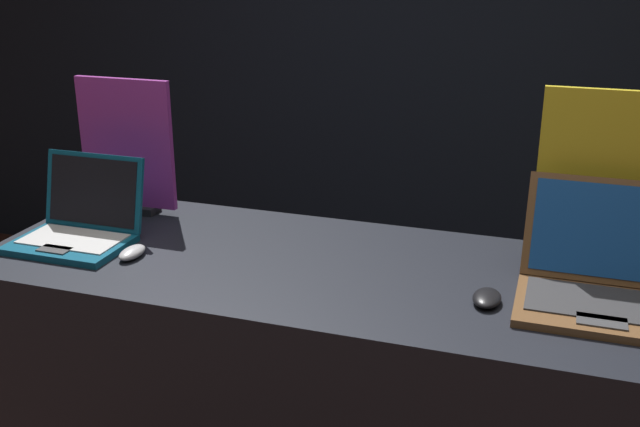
# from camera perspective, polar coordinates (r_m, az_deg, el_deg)

# --- Properties ---
(wall_back) EXTENTS (8.00, 0.05, 2.80)m
(wall_back) POSITION_cam_1_polar(r_m,az_deg,el_deg) (3.72, 9.23, 14.01)
(wall_back) COLOR black
(wall_back) RESTS_ON ground_plane
(display_counter) EXTENTS (1.91, 0.73, 0.92)m
(display_counter) POSITION_cam_1_polar(r_m,az_deg,el_deg) (2.31, -0.04, -14.45)
(display_counter) COLOR black
(display_counter) RESTS_ON ground_plane
(laptop_front) EXTENTS (0.33, 0.29, 0.24)m
(laptop_front) POSITION_cam_1_polar(r_m,az_deg,el_deg) (2.33, -17.86, -0.69)
(laptop_front) COLOR #0F5170
(laptop_front) RESTS_ON display_counter
(mouse_front) EXTENTS (0.06, 0.11, 0.03)m
(mouse_front) POSITION_cam_1_polar(r_m,az_deg,el_deg) (2.19, -14.12, -2.90)
(mouse_front) COLOR #B2B2B7
(mouse_front) RESTS_ON display_counter
(promo_stand_front) EXTENTS (0.33, 0.07, 0.44)m
(promo_stand_front) POSITION_cam_1_polar(r_m,az_deg,el_deg) (2.51, -14.50, 4.73)
(promo_stand_front) COLOR black
(promo_stand_front) RESTS_ON display_counter
(laptop_back) EXTENTS (0.40, 0.39, 0.27)m
(laptop_back) POSITION_cam_1_polar(r_m,az_deg,el_deg) (1.98, 20.73, -4.60)
(laptop_back) COLOR brown
(laptop_back) RESTS_ON display_counter
(mouse_back) EXTENTS (0.07, 0.11, 0.03)m
(mouse_back) POSITION_cam_1_polar(r_m,az_deg,el_deg) (1.90, 12.60, -6.29)
(mouse_back) COLOR black
(mouse_back) RESTS_ON display_counter
(promo_stand_back) EXTENTS (0.38, 0.07, 0.49)m
(promo_stand_back) POSITION_cam_1_polar(r_m,az_deg,el_deg) (2.14, 21.14, 2.08)
(promo_stand_back) COLOR black
(promo_stand_back) RESTS_ON display_counter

